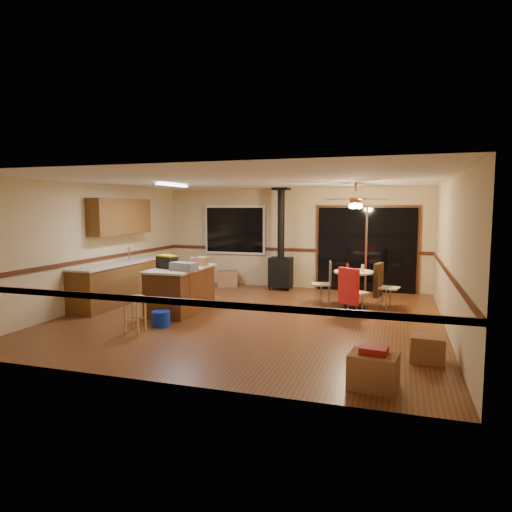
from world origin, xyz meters
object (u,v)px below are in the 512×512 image
at_px(chair_left, 326,278).
at_px(toolbox_grey, 184,266).
at_px(box_under_window, 228,278).
at_px(box_corner_a, 373,371).
at_px(chair_right, 380,280).
at_px(dining_table, 354,283).
at_px(box_corner_b, 428,349).
at_px(chair_near, 349,286).
at_px(wood_stove, 281,261).
at_px(toolbox_black, 167,262).
at_px(blue_bucket, 161,319).
at_px(kitchen_island, 181,289).
at_px(bar_stool, 135,314).

bearing_deg(chair_left, toolbox_grey, -141.78).
relative_size(box_under_window, box_corner_a, 0.97).
height_order(chair_right, box_corner_a, chair_right).
height_order(dining_table, chair_right, chair_right).
bearing_deg(box_corner_b, chair_near, 119.61).
relative_size(wood_stove, chair_near, 3.60).
height_order(toolbox_black, dining_table, toolbox_black).
relative_size(wood_stove, blue_bucket, 7.77).
bearing_deg(chair_near, kitchen_island, -170.32).
relative_size(wood_stove, chair_right, 3.60).
height_order(toolbox_grey, chair_right, toolbox_grey).
distance_m(kitchen_island, chair_left, 3.11).
height_order(toolbox_grey, dining_table, toolbox_grey).
distance_m(chair_near, box_corner_a, 3.54).
bearing_deg(bar_stool, chair_right, 38.89).
bearing_deg(chair_left, chair_right, -1.68).
relative_size(box_corner_a, box_corner_b, 1.22).
relative_size(chair_right, box_corner_b, 1.58).
distance_m(wood_stove, toolbox_grey, 3.59).
relative_size(chair_near, box_under_window, 1.34).
bearing_deg(bar_stool, toolbox_grey, 75.96).
height_order(kitchen_island, box_corner_b, kitchen_island).
xyz_separation_m(blue_bucket, chair_left, (2.51, 2.69, 0.45)).
bearing_deg(toolbox_black, box_under_window, 89.83).
distance_m(chair_left, chair_near, 1.14).
height_order(toolbox_grey, bar_stool, toolbox_grey).
bearing_deg(toolbox_grey, chair_left, 38.22).
bearing_deg(wood_stove, box_under_window, 178.07).
bearing_deg(box_corner_a, chair_left, 105.65).
bearing_deg(box_under_window, chair_right, -21.72).
xyz_separation_m(bar_stool, chair_left, (2.74, 3.15, 0.29)).
xyz_separation_m(chair_near, chair_right, (0.52, 0.94, 0.00)).
bearing_deg(box_corner_a, blue_bucket, 155.10).
bearing_deg(chair_near, box_corner_a, -79.42).
bearing_deg(toolbox_grey, blue_bucket, -95.71).
distance_m(kitchen_island, bar_stool, 1.62).
bearing_deg(chair_left, dining_table, -11.56).
bearing_deg(box_corner_a, dining_table, 98.52).
height_order(kitchen_island, blue_bucket, kitchen_island).
bearing_deg(wood_stove, toolbox_grey, -106.78).
height_order(kitchen_island, chair_right, chair_right).
relative_size(chair_left, box_corner_b, 1.16).
bearing_deg(chair_right, toolbox_black, -157.08).
relative_size(chair_near, box_corner_a, 1.30).
distance_m(box_under_window, box_corner_b, 6.80).
xyz_separation_m(toolbox_black, bar_stool, (0.15, -1.42, -0.71)).
relative_size(blue_bucket, box_corner_b, 0.73).
bearing_deg(chair_left, kitchen_island, -150.34).
xyz_separation_m(dining_table, box_under_window, (-3.48, 1.68, -0.32)).
bearing_deg(toolbox_black, chair_left, 30.85).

